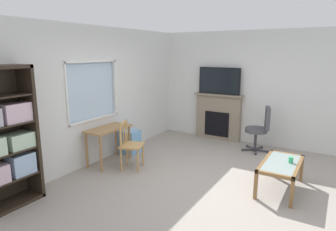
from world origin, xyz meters
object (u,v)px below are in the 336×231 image
object	(u,v)px
fireplace	(218,117)
plastic_drawer_unit	(130,141)
tv	(219,81)
office_chair	(260,127)
bookshelf	(2,142)
wooden_chair	(130,145)
sippy_cup	(291,160)
desk_under_window	(109,134)
coffee_table	(281,166)

from	to	relation	value
fireplace	plastic_drawer_unit	bearing A→B (deg)	147.38
tv	office_chair	size ratio (longest dim) A/B	1.04
bookshelf	wooden_chair	xyz separation A→B (m)	(2.01, -0.63, -0.48)
tv	office_chair	distance (m)	1.52
bookshelf	wooden_chair	size ratio (longest dim) A/B	2.21
fireplace	sippy_cup	world-z (taller)	fireplace
plastic_drawer_unit	office_chair	distance (m)	2.88
bookshelf	fireplace	distance (m)	4.87
plastic_drawer_unit	sippy_cup	world-z (taller)	sippy_cup
office_chair	desk_under_window	bearing A→B (deg)	133.64
bookshelf	wooden_chair	world-z (taller)	bookshelf
sippy_cup	office_chair	bearing A→B (deg)	28.04
desk_under_window	plastic_drawer_unit	xyz separation A→B (m)	(0.70, 0.05, -0.35)
plastic_drawer_unit	fireplace	world-z (taller)	fireplace
plastic_drawer_unit	sippy_cup	size ratio (longest dim) A/B	5.57
tv	sippy_cup	xyz separation A→B (m)	(-2.07, -2.03, -0.97)
plastic_drawer_unit	office_chair	size ratio (longest dim) A/B	0.50
office_chair	fireplace	bearing A→B (deg)	69.46
tv	office_chair	bearing A→B (deg)	-109.74
fireplace	office_chair	xyz separation A→B (m)	(-0.43, -1.15, -0.02)
wooden_chair	fireplace	world-z (taller)	fireplace
desk_under_window	office_chair	world-z (taller)	office_chair
desk_under_window	wooden_chair	world-z (taller)	wooden_chair
sippy_cup	tv	bearing A→B (deg)	44.46
bookshelf	sippy_cup	bearing A→B (deg)	-52.29
bookshelf	sippy_cup	size ratio (longest dim) A/B	22.15
sippy_cup	fireplace	bearing A→B (deg)	44.21
tv	coffee_table	xyz separation A→B (m)	(-2.13, -1.90, -1.08)
fireplace	wooden_chair	bearing A→B (deg)	165.34
bookshelf	coffee_table	world-z (taller)	bookshelf
wooden_chair	plastic_drawer_unit	distance (m)	0.92
desk_under_window	fireplace	distance (m)	2.94
plastic_drawer_unit	office_chair	xyz separation A→B (m)	(1.55, -2.41, 0.30)
bookshelf	office_chair	xyz separation A→B (m)	(4.25, -2.47, -0.39)
fireplace	tv	xyz separation A→B (m)	(-0.02, 0.00, 0.90)
wooden_chair	tv	distance (m)	2.92
fireplace	bookshelf	bearing A→B (deg)	164.19
coffee_table	sippy_cup	distance (m)	0.18
bookshelf	coffee_table	size ratio (longest dim) A/B	1.85
desk_under_window	tv	xyz separation A→B (m)	(2.66, -1.21, 0.87)
office_chair	wooden_chair	bearing A→B (deg)	140.52
desk_under_window	fireplace	world-z (taller)	fireplace
coffee_table	fireplace	bearing A→B (deg)	41.53
desk_under_window	tv	distance (m)	3.05
tv	office_chair	world-z (taller)	tv
coffee_table	wooden_chair	bearing A→B (deg)	101.36
wooden_chair	plastic_drawer_unit	bearing A→B (deg)	39.25
desk_under_window	wooden_chair	distance (m)	0.53
plastic_drawer_unit	office_chair	bearing A→B (deg)	-57.32
wooden_chair	coffee_table	size ratio (longest dim) A/B	0.84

